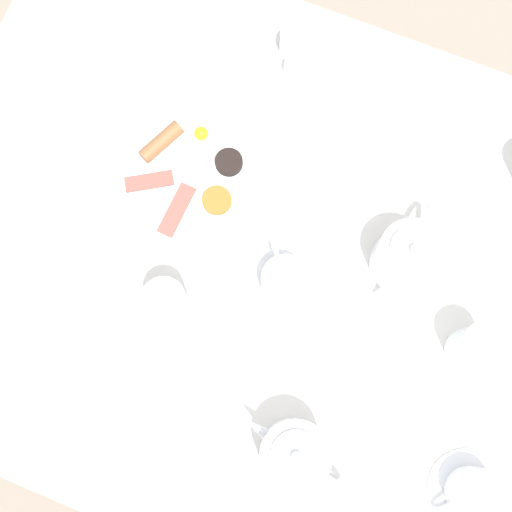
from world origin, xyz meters
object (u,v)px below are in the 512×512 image
object	(u,v)px
teapot_near	(407,256)
teacup_with_saucer_left	(285,282)
spoon_for_tea	(43,355)
napkin_folded	(140,40)
teapot_far	(295,455)
teacup_with_saucer_right	(472,493)
fork_spare	(60,126)
creamer_jug	(295,43)
fork_by_plate	(365,123)
water_glass_tall	(167,304)
wine_glass_spare	(475,347)
breakfast_plate	(190,172)

from	to	relation	value
teapot_near	teacup_with_saucer_left	xyz separation A→B (m)	(0.11, -0.17, -0.03)
spoon_for_tea	napkin_folded	bearing A→B (deg)	-172.20
teapot_far	teacup_with_saucer_right	xyz separation A→B (m)	(-0.05, 0.28, -0.03)
teapot_near	teacup_with_saucer_right	bearing A→B (deg)	40.47
teacup_with_saucer_right	fork_spare	xyz separation A→B (m)	(-0.33, -0.88, -0.03)
creamer_jug	napkin_folded	bearing A→B (deg)	-72.26
fork_by_plate	teapot_near	bearing A→B (deg)	33.85
teapot_far	napkin_folded	xyz separation A→B (m)	(-0.59, -0.53, -0.05)
fork_spare	water_glass_tall	bearing A→B (deg)	54.02
teapot_far	wine_glass_spare	bearing A→B (deg)	-115.15
creamer_jug	spoon_for_tea	bearing A→B (deg)	-15.76
breakfast_plate	fork_spare	world-z (taller)	breakfast_plate
teacup_with_saucer_right	wine_glass_spare	bearing A→B (deg)	-160.73
breakfast_plate	water_glass_tall	size ratio (longest dim) A/B	2.39
teacup_with_saucer_left	napkin_folded	world-z (taller)	teacup_with_saucer_left
teapot_far	teacup_with_saucer_right	distance (m)	0.29
teacup_with_saucer_right	teapot_far	bearing A→B (deg)	-80.21
fork_spare	teapot_near	bearing A→B (deg)	89.15
teacup_with_saucer_left	spoon_for_tea	bearing A→B (deg)	-51.75
teapot_near	spoon_for_tea	size ratio (longest dim) A/B	1.34
water_glass_tall	teacup_with_saucer_left	bearing A→B (deg)	123.91
teapot_near	teapot_far	size ratio (longest dim) A/B	1.01
teapot_far	fork_by_plate	bearing A→B (deg)	-68.39
teacup_with_saucer_left	water_glass_tall	distance (m)	0.20
teapot_near	teacup_with_saucer_left	world-z (taller)	teapot_near
teapot_far	water_glass_tall	size ratio (longest dim) A/B	1.72
fork_spare	fork_by_plate	bearing A→B (deg)	112.34
spoon_for_tea	fork_spare	world-z (taller)	same
breakfast_plate	creamer_jug	world-z (taller)	creamer_jug
teacup_with_saucer_left	creamer_jug	distance (m)	0.44
teacup_with_saucer_left	water_glass_tall	world-z (taller)	water_glass_tall
teacup_with_saucer_left	wine_glass_spare	xyz separation A→B (m)	(-0.01, 0.33, 0.03)
teacup_with_saucer_left	fork_spare	world-z (taller)	teacup_with_saucer_left
breakfast_plate	wine_glass_spare	distance (m)	0.57
teacup_with_saucer_right	teacup_with_saucer_left	bearing A→B (deg)	-117.27
fork_by_plate	wine_glass_spare	bearing A→B (deg)	42.94
wine_glass_spare	creamer_jug	bearing A→B (deg)	-130.96
teapot_far	fork_by_plate	distance (m)	0.60
water_glass_tall	spoon_for_tea	bearing A→B (deg)	-48.00
teapot_far	creamer_jug	world-z (taller)	teapot_far
water_glass_tall	wine_glass_spare	size ratio (longest dim) A/B	0.99
teapot_far	spoon_for_tea	size ratio (longest dim) A/B	1.33
wine_glass_spare	creamer_jug	distance (m)	0.62
water_glass_tall	fork_by_plate	size ratio (longest dim) A/B	0.75
breakfast_plate	teacup_with_saucer_left	bearing A→B (deg)	61.33
water_glass_tall	fork_by_plate	xyz separation A→B (m)	(-0.44, 0.19, -0.06)
teacup_with_saucer_left	teacup_with_saucer_right	bearing A→B (deg)	62.73
wine_glass_spare	napkin_folded	bearing A→B (deg)	-113.27
teapot_far	teacup_with_saucer_right	size ratio (longest dim) A/B	1.50
breakfast_plate	fork_spare	distance (m)	0.25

